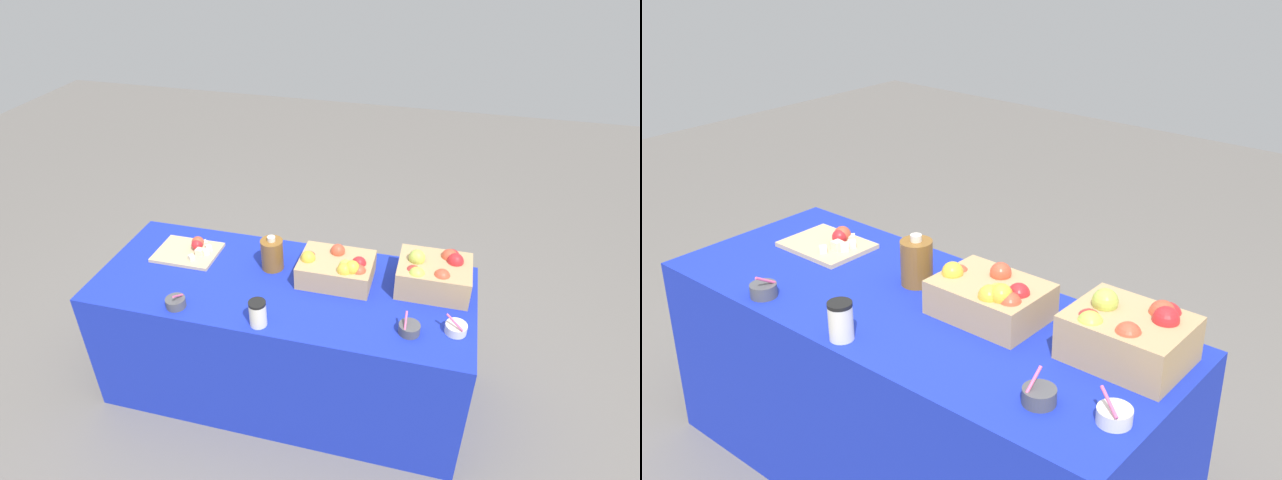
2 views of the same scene
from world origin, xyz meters
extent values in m
plane|color=slate|center=(0.00, 0.00, 0.00)|extent=(10.00, 10.00, 0.00)
cube|color=#192DB7|center=(0.00, 0.00, 0.37)|extent=(1.90, 0.76, 0.74)
cube|color=tan|center=(0.73, 0.15, 0.81)|extent=(0.35, 0.28, 0.15)
sphere|color=#B2332D|center=(0.63, 0.08, 0.86)|extent=(0.08, 0.08, 0.08)
sphere|color=red|center=(0.82, 0.19, 0.89)|extent=(0.08, 0.08, 0.08)
sphere|color=red|center=(0.80, 0.25, 0.87)|extent=(0.08, 0.08, 0.08)
sphere|color=#B2C64C|center=(0.64, 0.16, 0.90)|extent=(0.08, 0.08, 0.08)
sphere|color=#D14C33|center=(0.79, 0.23, 0.88)|extent=(0.08, 0.08, 0.08)
sphere|color=#B2C64C|center=(0.65, 0.06, 0.87)|extent=(0.08, 0.08, 0.08)
sphere|color=#D14C33|center=(0.77, 0.07, 0.87)|extent=(0.08, 0.08, 0.08)
cube|color=tan|center=(0.25, 0.10, 0.80)|extent=(0.36, 0.27, 0.12)
sphere|color=#B2C64C|center=(0.31, 0.07, 0.85)|extent=(0.07, 0.07, 0.07)
sphere|color=#D14C33|center=(0.25, 0.16, 0.87)|extent=(0.07, 0.07, 0.07)
sphere|color=#D14C33|center=(0.11, 0.11, 0.84)|extent=(0.07, 0.07, 0.07)
sphere|color=red|center=(0.37, 0.10, 0.86)|extent=(0.07, 0.07, 0.07)
sphere|color=gold|center=(0.35, 0.04, 0.87)|extent=(0.07, 0.07, 0.07)
sphere|color=gold|center=(0.31, 0.02, 0.86)|extent=(0.07, 0.07, 0.07)
sphere|color=#D14C33|center=(0.38, 0.04, 0.85)|extent=(0.07, 0.07, 0.07)
sphere|color=gold|center=(0.12, 0.07, 0.87)|extent=(0.07, 0.07, 0.07)
cube|color=#D1B284|center=(-0.58, 0.12, 0.75)|extent=(0.33, 0.25, 0.02)
sphere|color=#D14C33|center=(-0.53, 0.17, 0.79)|extent=(0.07, 0.07, 0.07)
cube|color=beige|center=(-0.50, 0.10, 0.78)|extent=(0.04, 0.04, 0.04)
cube|color=beige|center=(-0.52, 0.05, 0.77)|extent=(0.04, 0.04, 0.03)
sphere|color=red|center=(-0.53, 0.15, 0.79)|extent=(0.06, 0.06, 0.06)
cube|color=beige|center=(-0.51, 0.18, 0.77)|extent=(0.05, 0.05, 0.03)
cube|color=beige|center=(-0.47, 0.16, 0.77)|extent=(0.04, 0.04, 0.03)
cube|color=beige|center=(-0.47, 0.12, 0.77)|extent=(0.05, 0.05, 0.03)
cylinder|color=#4C4C51|center=(0.65, -0.20, 0.76)|extent=(0.10, 0.10, 0.05)
cylinder|color=#EA598C|center=(0.64, -0.20, 0.81)|extent=(0.01, 0.08, 0.06)
cylinder|color=silver|center=(0.85, -0.14, 0.76)|extent=(0.10, 0.10, 0.04)
cylinder|color=#EA598C|center=(0.84, -0.16, 0.81)|extent=(0.08, 0.06, 0.05)
cylinder|color=#4C4C51|center=(-0.43, -0.29, 0.76)|extent=(0.09, 0.09, 0.05)
cylinder|color=#EA598C|center=(-0.41, -0.29, 0.81)|extent=(0.01, 0.08, 0.05)
cylinder|color=brown|center=(-0.09, 0.12, 0.82)|extent=(0.12, 0.12, 0.17)
cylinder|color=silver|center=(-0.09, 0.12, 0.92)|extent=(0.04, 0.04, 0.02)
cylinder|color=silver|center=(-0.01, -0.31, 0.80)|extent=(0.08, 0.08, 0.12)
cylinder|color=black|center=(-0.01, -0.31, 0.86)|extent=(0.08, 0.08, 0.01)
camera|label=1|loc=(0.70, -1.96, 2.35)|focal=29.35mm
camera|label=2|loc=(1.60, -1.67, 1.99)|focal=43.23mm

